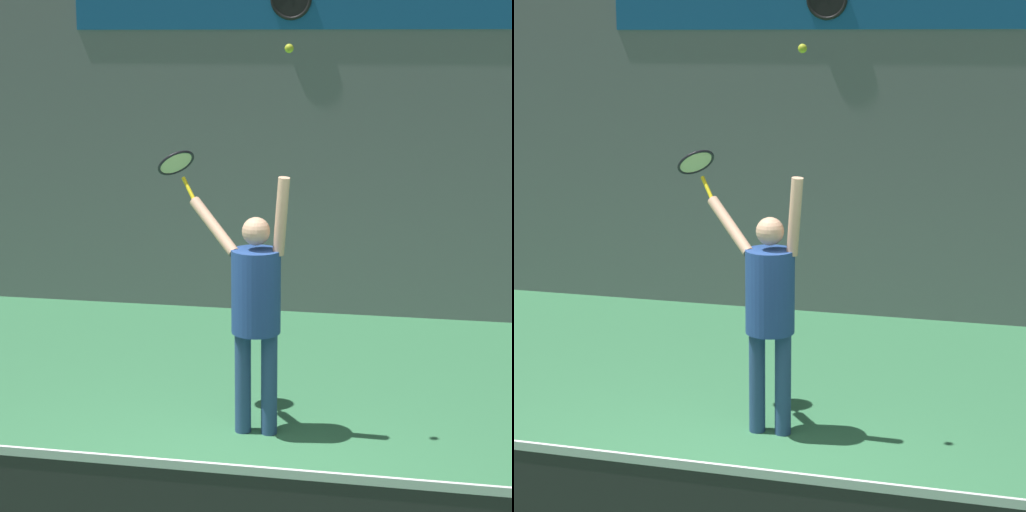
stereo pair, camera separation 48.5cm
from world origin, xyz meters
TOP-DOWN VIEW (x-y plane):
  - ground_plane at (0.00, 0.00)m, footprint 18.00×18.00m
  - back_wall at (0.00, 4.77)m, footprint 18.00×0.10m
  - tennis_player at (0.08, 1.33)m, footprint 0.90×0.56m
  - tennis_racket at (-0.66, 1.80)m, footprint 0.42×0.41m
  - tennis_ball at (0.34, 1.29)m, footprint 0.07×0.07m

SIDE VIEW (x-z plane):
  - ground_plane at x=0.00m, z-range 0.00..0.00m
  - tennis_player at x=0.08m, z-range 0.06..2.15m
  - tennis_racket at x=-0.66m, z-range 1.88..2.29m
  - back_wall at x=0.00m, z-range 0.00..5.00m
  - tennis_ball at x=0.34m, z-range 2.99..3.06m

